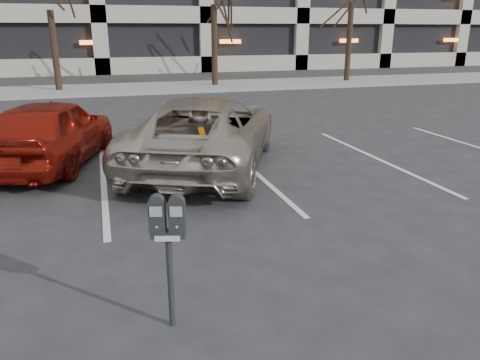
# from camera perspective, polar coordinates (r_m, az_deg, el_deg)

# --- Properties ---
(ground) EXTENTS (140.00, 140.00, 0.00)m
(ground) POSITION_cam_1_polar(r_m,az_deg,el_deg) (6.71, -3.87, -5.10)
(ground) COLOR #28282B
(ground) RESTS_ON ground
(sidewalk) EXTENTS (80.00, 4.00, 0.12)m
(sidewalk) POSITION_cam_1_polar(r_m,az_deg,el_deg) (22.22, -13.31, 10.78)
(sidewalk) COLOR gray
(sidewalk) RESTS_ON ground
(stall_lines) EXTENTS (16.90, 5.20, 0.00)m
(stall_lines) POSITION_cam_1_polar(r_m,az_deg,el_deg) (8.73, -16.30, -0.25)
(stall_lines) COLOR silver
(stall_lines) RESTS_ON ground
(parking_meter) EXTENTS (0.34, 0.20, 1.25)m
(parking_meter) POSITION_cam_1_polar(r_m,az_deg,el_deg) (4.11, -8.79, -6.02)
(parking_meter) COLOR black
(parking_meter) RESTS_ON ground
(suv_silver) EXTENTS (4.21, 5.55, 1.41)m
(suv_silver) POSITION_cam_1_polar(r_m,az_deg,el_deg) (9.22, -4.24, 5.84)
(suv_silver) COLOR #BAAF9E
(suv_silver) RESTS_ON ground
(car_red) EXTENTS (2.68, 4.29, 1.36)m
(car_red) POSITION_cam_1_polar(r_m,az_deg,el_deg) (10.07, -22.06, 5.49)
(car_red) COLOR maroon
(car_red) RESTS_ON ground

